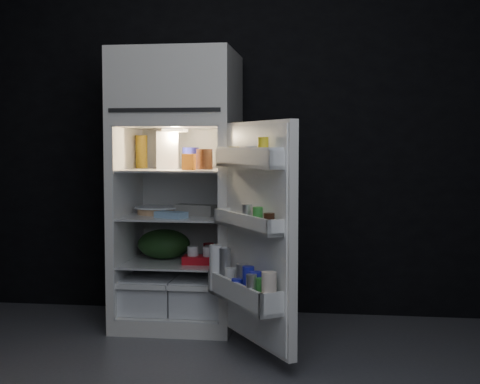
# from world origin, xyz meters

# --- Properties ---
(wall_back) EXTENTS (4.00, 0.00, 2.70)m
(wall_back) POSITION_xyz_m (0.00, 1.70, 1.35)
(wall_back) COLOR black
(wall_back) RESTS_ON ground
(refrigerator) EXTENTS (0.76, 0.71, 1.78)m
(refrigerator) POSITION_xyz_m (-0.28, 1.32, 0.96)
(refrigerator) COLOR white
(refrigerator) RESTS_ON ground
(fridge_door) EXTENTS (0.55, 0.71, 1.22)m
(fridge_door) POSITION_xyz_m (0.30, 0.63, 0.68)
(fridge_door) COLOR white
(fridge_door) RESTS_ON ground
(milk_jug) EXTENTS (0.17, 0.17, 0.24)m
(milk_jug) POSITION_xyz_m (-0.34, 1.28, 1.15)
(milk_jug) COLOR white
(milk_jug) RESTS_ON refrigerator
(mayo_jar) EXTENTS (0.12, 0.12, 0.14)m
(mayo_jar) POSITION_xyz_m (-0.20, 1.33, 1.10)
(mayo_jar) COLOR #1F22AA
(mayo_jar) RESTS_ON refrigerator
(jam_jar) EXTENTS (0.12, 0.12, 0.13)m
(jam_jar) POSITION_xyz_m (-0.09, 1.25, 1.09)
(jam_jar) COLOR black
(jam_jar) RESTS_ON refrigerator
(amber_bottle) EXTENTS (0.10, 0.10, 0.22)m
(amber_bottle) POSITION_xyz_m (-0.55, 1.41, 1.14)
(amber_bottle) COLOR #BC8B1E
(amber_bottle) RESTS_ON refrigerator
(small_carton) EXTENTS (0.08, 0.06, 0.10)m
(small_carton) POSITION_xyz_m (-0.17, 1.14, 1.08)
(small_carton) COLOR orange
(small_carton) RESTS_ON refrigerator
(egg_carton) EXTENTS (0.28, 0.16, 0.07)m
(egg_carton) POSITION_xyz_m (-0.16, 1.27, 0.76)
(egg_carton) COLOR gray
(egg_carton) RESTS_ON refrigerator
(pie) EXTENTS (0.28, 0.28, 0.04)m
(pie) POSITION_xyz_m (-0.42, 1.32, 0.75)
(pie) COLOR tan
(pie) RESTS_ON refrigerator
(flat_package) EXTENTS (0.22, 0.17, 0.04)m
(flat_package) POSITION_xyz_m (-0.28, 1.10, 0.75)
(flat_package) COLOR #83A9CA
(flat_package) RESTS_ON refrigerator
(wrapped_pkg) EXTENTS (0.15, 0.14, 0.05)m
(wrapped_pkg) POSITION_xyz_m (-0.12, 1.40, 0.75)
(wrapped_pkg) COLOR beige
(wrapped_pkg) RESTS_ON refrigerator
(produce_bag) EXTENTS (0.37, 0.32, 0.20)m
(produce_bag) POSITION_xyz_m (-0.39, 1.34, 0.52)
(produce_bag) COLOR #193815
(produce_bag) RESTS_ON refrigerator
(yogurt_tray) EXTENTS (0.25, 0.14, 0.05)m
(yogurt_tray) POSITION_xyz_m (-0.10, 1.18, 0.45)
(yogurt_tray) COLOR red
(yogurt_tray) RESTS_ON refrigerator
(small_can_red) EXTENTS (0.08, 0.08, 0.09)m
(small_can_red) POSITION_xyz_m (-0.11, 1.47, 0.47)
(small_can_red) COLOR red
(small_can_red) RESTS_ON refrigerator
(small_can_silver) EXTENTS (0.08, 0.08, 0.09)m
(small_can_silver) POSITION_xyz_m (-0.08, 1.38, 0.47)
(small_can_silver) COLOR silver
(small_can_silver) RESTS_ON refrigerator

